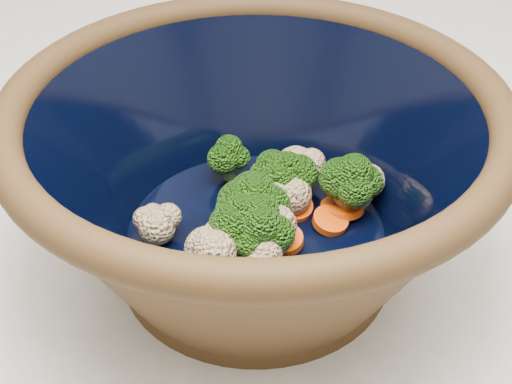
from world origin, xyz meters
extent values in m
cylinder|color=black|center=(-0.08, -0.02, 0.91)|extent=(0.20, 0.20, 0.01)
torus|color=black|center=(-0.08, -0.02, 1.04)|extent=(0.34, 0.34, 0.02)
cylinder|color=black|center=(-0.08, -0.02, 0.93)|extent=(0.19, 0.19, 0.00)
cylinder|color=#608442|center=(-0.08, -0.03, 0.94)|extent=(0.01, 0.01, 0.02)
ellipsoid|color=#2E6513|center=(-0.08, -0.03, 0.97)|extent=(0.04, 0.04, 0.04)
cylinder|color=#608442|center=(-0.11, 0.04, 0.94)|extent=(0.01, 0.01, 0.02)
ellipsoid|color=#2E6513|center=(-0.11, 0.04, 0.96)|extent=(0.03, 0.03, 0.03)
cylinder|color=#608442|center=(-0.09, -0.05, 0.94)|extent=(0.01, 0.01, 0.02)
ellipsoid|color=#2E6513|center=(-0.09, -0.05, 0.97)|extent=(0.04, 0.04, 0.04)
cylinder|color=#608442|center=(-0.08, -0.05, 0.94)|extent=(0.01, 0.01, 0.02)
ellipsoid|color=#2E6513|center=(-0.08, -0.05, 0.97)|extent=(0.04, 0.04, 0.04)
cylinder|color=#608442|center=(-0.01, 0.01, 0.94)|extent=(0.01, 0.01, 0.02)
ellipsoid|color=#2E6513|center=(-0.01, 0.01, 0.97)|extent=(0.04, 0.04, 0.04)
cylinder|color=#608442|center=(-0.08, -0.06, 0.94)|extent=(0.01, 0.01, 0.02)
ellipsoid|color=#2E6513|center=(-0.08, -0.06, 0.97)|extent=(0.04, 0.04, 0.04)
cylinder|color=#608442|center=(-0.07, 0.02, 0.94)|extent=(0.01, 0.01, 0.02)
ellipsoid|color=#2E6513|center=(-0.07, 0.02, 0.96)|extent=(0.03, 0.03, 0.03)
cylinder|color=#608442|center=(-0.06, 0.01, 0.94)|extent=(0.01, 0.01, 0.02)
ellipsoid|color=#2E6513|center=(-0.06, 0.01, 0.96)|extent=(0.04, 0.04, 0.03)
sphere|color=beige|center=(-0.08, -0.03, 0.95)|extent=(0.03, 0.03, 0.03)
sphere|color=beige|center=(-0.15, -0.04, 0.95)|extent=(0.03, 0.03, 0.03)
sphere|color=beige|center=(-0.08, -0.04, 0.95)|extent=(0.03, 0.03, 0.03)
sphere|color=beige|center=(-0.07, -0.08, 0.95)|extent=(0.03, 0.03, 0.03)
sphere|color=beige|center=(-0.06, 0.00, 0.95)|extent=(0.03, 0.03, 0.03)
sphere|color=beige|center=(-0.11, -0.06, 0.95)|extent=(0.03, 0.03, 0.03)
sphere|color=beige|center=(-0.01, 0.01, 0.95)|extent=(0.03, 0.03, 0.03)
sphere|color=beige|center=(-0.06, 0.04, 0.95)|extent=(0.03, 0.03, 0.03)
sphere|color=beige|center=(-0.08, -0.05, 0.95)|extent=(0.03, 0.03, 0.03)
cylinder|color=#E34409|center=(-0.02, 0.00, 0.94)|extent=(0.03, 0.03, 0.01)
cylinder|color=#E34409|center=(-0.03, -0.01, 0.94)|extent=(0.03, 0.03, 0.01)
cylinder|color=#E34409|center=(-0.07, -0.03, 0.94)|extent=(0.03, 0.03, 0.01)
cylinder|color=#E34409|center=(-0.10, -0.02, 0.94)|extent=(0.03, 0.03, 0.01)
cylinder|color=#E34409|center=(-0.06, -0.04, 0.94)|extent=(0.03, 0.03, 0.01)
cylinder|color=#E34409|center=(-0.06, 0.00, 0.94)|extent=(0.03, 0.03, 0.01)
cylinder|color=#E34409|center=(-0.07, 0.01, 0.94)|extent=(0.03, 0.03, 0.01)
camera|label=1|loc=(-0.05, -0.42, 1.28)|focal=50.00mm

